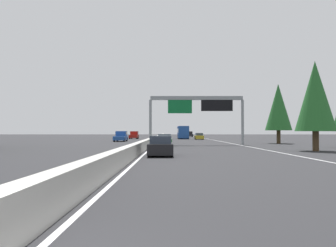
{
  "coord_description": "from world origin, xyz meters",
  "views": [
    {
      "loc": [
        -4.14,
        -2.2,
        1.78
      ],
      "look_at": [
        51.62,
        -2.02,
        3.08
      ],
      "focal_mm": 37.06,
      "sensor_mm": 36.0,
      "label": 1
    }
  ],
  "objects_px": {
    "sign_gantry_overhead": "(198,106)",
    "sedan_mid_right": "(161,146)",
    "bus_far_center": "(183,132)",
    "conifer_right_mid": "(278,107)",
    "oncoming_near": "(134,135)",
    "pickup_near_center": "(190,134)",
    "sedan_mid_left": "(165,141)",
    "oncoming_far": "(121,136)",
    "conifer_right_foreground": "(315,96)",
    "sedan_near_right": "(199,136)"
  },
  "relations": [
    {
      "from": "sedan_near_right",
      "to": "oncoming_near",
      "type": "height_order",
      "value": "oncoming_near"
    },
    {
      "from": "sedan_mid_left",
      "to": "conifer_right_mid",
      "type": "xyz_separation_m",
      "value": [
        9.45,
        -16.91,
        4.74
      ]
    },
    {
      "from": "sign_gantry_overhead",
      "to": "bus_far_center",
      "type": "height_order",
      "value": "sign_gantry_overhead"
    },
    {
      "from": "sedan_near_right",
      "to": "conifer_right_mid",
      "type": "xyz_separation_m",
      "value": [
        -25.77,
        -9.63,
        4.74
      ]
    },
    {
      "from": "bus_far_center",
      "to": "oncoming_far",
      "type": "relative_size",
      "value": 2.05
    },
    {
      "from": "sign_gantry_overhead",
      "to": "sedan_mid_right",
      "type": "relative_size",
      "value": 2.88
    },
    {
      "from": "oncoming_far",
      "to": "conifer_right_mid",
      "type": "relative_size",
      "value": 0.63
    },
    {
      "from": "bus_far_center",
      "to": "oncoming_near",
      "type": "distance_m",
      "value": 12.17
    },
    {
      "from": "sedan_mid_left",
      "to": "sign_gantry_overhead",
      "type": "bearing_deg",
      "value": -48.47
    },
    {
      "from": "sign_gantry_overhead",
      "to": "bus_far_center",
      "type": "bearing_deg",
      "value": 0.56
    },
    {
      "from": "pickup_near_center",
      "to": "oncoming_near",
      "type": "relative_size",
      "value": 1.0
    },
    {
      "from": "oncoming_far",
      "to": "sedan_mid_right",
      "type": "bearing_deg",
      "value": 12.3
    },
    {
      "from": "sedan_near_right",
      "to": "bus_far_center",
      "type": "height_order",
      "value": "bus_far_center"
    },
    {
      "from": "sign_gantry_overhead",
      "to": "oncoming_near",
      "type": "height_order",
      "value": "sign_gantry_overhead"
    },
    {
      "from": "sign_gantry_overhead",
      "to": "sedan_mid_left",
      "type": "xyz_separation_m",
      "value": [
        -3.89,
        4.4,
        -4.5
      ]
    },
    {
      "from": "oncoming_far",
      "to": "conifer_right_mid",
      "type": "xyz_separation_m",
      "value": [
        -11.01,
        -25.08,
        4.51
      ]
    },
    {
      "from": "pickup_near_center",
      "to": "oncoming_near",
      "type": "bearing_deg",
      "value": 154.07
    },
    {
      "from": "bus_far_center",
      "to": "sedan_mid_right",
      "type": "bearing_deg",
      "value": 176.21
    },
    {
      "from": "sedan_near_right",
      "to": "conifer_right_mid",
      "type": "bearing_deg",
      "value": -159.5
    },
    {
      "from": "sedan_mid_right",
      "to": "bus_far_center",
      "type": "height_order",
      "value": "bus_far_center"
    },
    {
      "from": "sign_gantry_overhead",
      "to": "sedan_mid_left",
      "type": "distance_m",
      "value": 7.4
    },
    {
      "from": "sedan_mid_left",
      "to": "oncoming_far",
      "type": "bearing_deg",
      "value": 21.77
    },
    {
      "from": "sedan_near_right",
      "to": "oncoming_near",
      "type": "xyz_separation_m",
      "value": [
        8.06,
        15.38,
        0.23
      ]
    },
    {
      "from": "oncoming_near",
      "to": "oncoming_far",
      "type": "bearing_deg",
      "value": -0.17
    },
    {
      "from": "conifer_right_foreground",
      "to": "sedan_mid_left",
      "type": "bearing_deg",
      "value": 52.28
    },
    {
      "from": "oncoming_far",
      "to": "pickup_near_center",
      "type": "bearing_deg",
      "value": 164.05
    },
    {
      "from": "bus_far_center",
      "to": "oncoming_near",
      "type": "height_order",
      "value": "bus_far_center"
    },
    {
      "from": "pickup_near_center",
      "to": "conifer_right_foreground",
      "type": "xyz_separation_m",
      "value": [
        -86.25,
        -6.34,
        4.09
      ]
    },
    {
      "from": "conifer_right_foreground",
      "to": "conifer_right_mid",
      "type": "relative_size",
      "value": 0.92
    },
    {
      "from": "sedan_mid_right",
      "to": "sedan_near_right",
      "type": "height_order",
      "value": "same"
    },
    {
      "from": "conifer_right_mid",
      "to": "oncoming_near",
      "type": "bearing_deg",
      "value": 36.48
    },
    {
      "from": "oncoming_near",
      "to": "sedan_near_right",
      "type": "bearing_deg",
      "value": 62.33
    },
    {
      "from": "sign_gantry_overhead",
      "to": "pickup_near_center",
      "type": "height_order",
      "value": "sign_gantry_overhead"
    },
    {
      "from": "sedan_near_right",
      "to": "oncoming_near",
      "type": "relative_size",
      "value": 0.79
    },
    {
      "from": "bus_far_center",
      "to": "conifer_right_mid",
      "type": "height_order",
      "value": "conifer_right_mid"
    },
    {
      "from": "oncoming_near",
      "to": "pickup_near_center",
      "type": "bearing_deg",
      "value": 154.07
    },
    {
      "from": "oncoming_far",
      "to": "conifer_right_mid",
      "type": "distance_m",
      "value": 27.76
    },
    {
      "from": "sign_gantry_overhead",
      "to": "sedan_mid_right",
      "type": "height_order",
      "value": "sign_gantry_overhead"
    },
    {
      "from": "sedan_mid_right",
      "to": "bus_far_center",
      "type": "distance_m",
      "value": 61.17
    },
    {
      "from": "sedan_mid_left",
      "to": "bus_far_center",
      "type": "xyz_separation_m",
      "value": [
        44.23,
        -4.0,
        1.03
      ]
    },
    {
      "from": "oncoming_near",
      "to": "conifer_right_mid",
      "type": "xyz_separation_m",
      "value": [
        -33.83,
        -25.02,
        4.51
      ]
    },
    {
      "from": "sign_gantry_overhead",
      "to": "oncoming_far",
      "type": "relative_size",
      "value": 2.26
    },
    {
      "from": "sedan_near_right",
      "to": "bus_far_center",
      "type": "distance_m",
      "value": 9.64
    },
    {
      "from": "pickup_near_center",
      "to": "sedan_mid_left",
      "type": "bearing_deg",
      "value": 174.28
    },
    {
      "from": "oncoming_near",
      "to": "conifer_right_mid",
      "type": "height_order",
      "value": "conifer_right_mid"
    },
    {
      "from": "sedan_mid_left",
      "to": "sedan_near_right",
      "type": "relative_size",
      "value": 1.0
    },
    {
      "from": "sedan_mid_right",
      "to": "sedan_mid_left",
      "type": "distance_m",
      "value": 16.79
    },
    {
      "from": "sedan_near_right",
      "to": "conifer_right_foreground",
      "type": "height_order",
      "value": "conifer_right_foreground"
    },
    {
      "from": "sedan_mid_left",
      "to": "oncoming_far",
      "type": "height_order",
      "value": "oncoming_far"
    },
    {
      "from": "oncoming_far",
      "to": "oncoming_near",
      "type": "bearing_deg",
      "value": 179.83
    }
  ]
}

